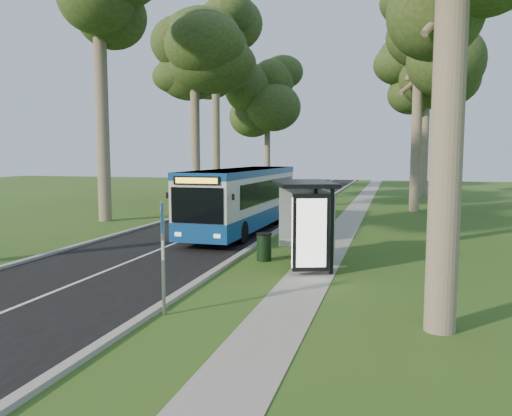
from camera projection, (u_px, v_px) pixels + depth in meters
The scene contains 17 objects.
ground at pixel (237, 259), 18.24m from camera, with size 120.00×120.00×0.00m, color #325219.
road at pixel (232, 221), 28.75m from camera, with size 7.00×100.00×0.02m, color black.
kerb_east at pixel (291, 222), 27.82m from camera, with size 0.25×100.00×0.12m, color #9E9B93.
kerb_west at pixel (176, 218), 29.68m from camera, with size 0.25×100.00×0.12m, color #9E9B93.
centre_line at pixel (232, 220), 28.75m from camera, with size 0.12×100.00×0.01m, color white.
footpath at pixel (346, 225), 27.02m from camera, with size 1.50×100.00×0.02m, color gray.
bus at pixel (244, 199), 24.77m from camera, with size 2.69×11.70×3.09m.
bus_stop_sign at pixel (163, 245), 11.64m from camera, with size 0.18×0.36×2.70m.
bus_shelter at pixel (305, 208), 16.42m from camera, with size 2.81×3.76×2.88m.
litter_bin at pixel (264, 247), 17.85m from camera, with size 0.57×0.57×1.00m.
car_white at pixel (196, 193), 38.32m from camera, with size 1.97×4.91×1.67m, color silver.
car_silver at pixel (252, 184), 53.56m from camera, with size 1.52×4.37×1.44m, color #9FA2A7.
tree_west_c at pixel (194, 49), 36.66m from camera, with size 5.20×5.20×15.62m.
tree_west_d at pixel (215, 49), 46.56m from camera, with size 5.20×5.20×18.40m.
tree_west_e at pixel (267, 96), 55.82m from camera, with size 5.20×5.20×13.96m.
tree_east_c at pixel (419, 45), 32.53m from camera, with size 5.20×5.20×14.72m.
tree_east_d at pixel (427, 82), 43.78m from camera, with size 5.20×5.20×13.69m.
Camera 1 is at (5.47, -17.10, 3.77)m, focal length 35.00 mm.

